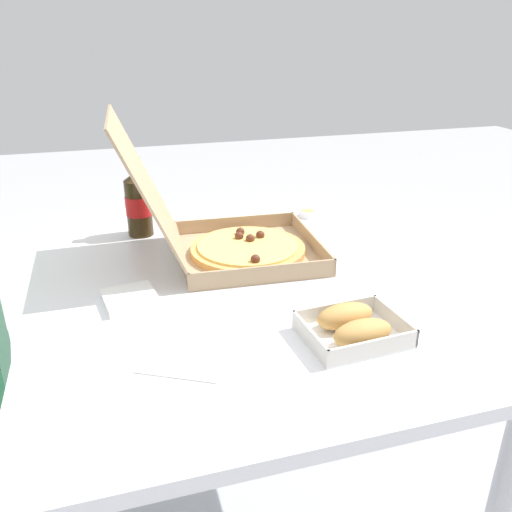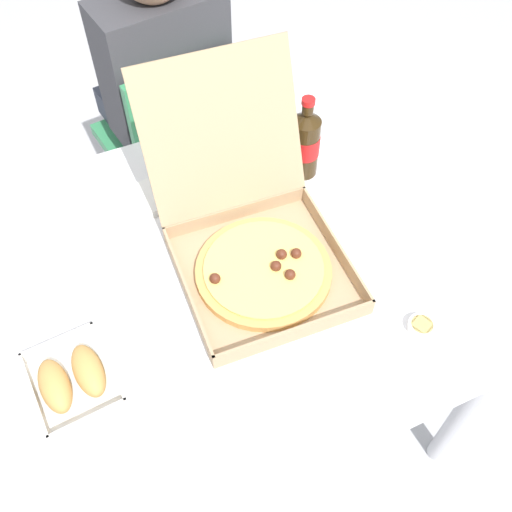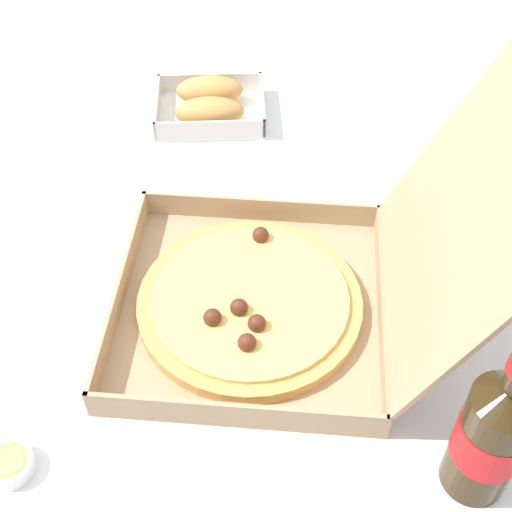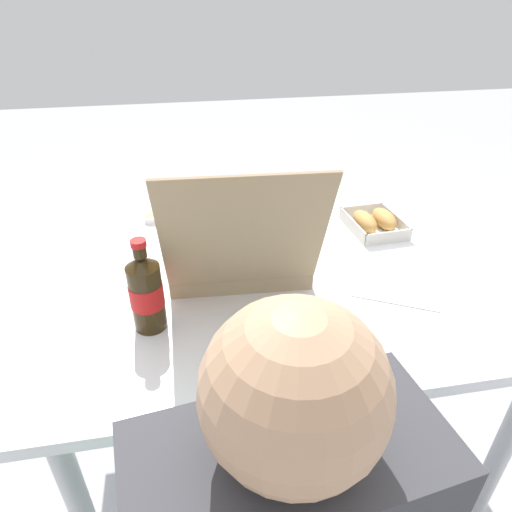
{
  "view_description": "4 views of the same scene",
  "coord_description": "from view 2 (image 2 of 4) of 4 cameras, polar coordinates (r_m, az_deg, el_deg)",
  "views": [
    {
      "loc": [
        -1.11,
        0.28,
        1.27
      ],
      "look_at": [
        0.03,
        -0.06,
        0.75
      ],
      "focal_mm": 36.68,
      "sensor_mm": 36.0,
      "label": 1
    },
    {
      "loc": [
        -0.23,
        -0.73,
        1.77
      ],
      "look_at": [
        0.09,
        -0.05,
        0.79
      ],
      "focal_mm": 40.84,
      "sensor_mm": 36.0,
      "label": 2
    },
    {
      "loc": [
        0.7,
        -0.03,
        1.47
      ],
      "look_at": [
        0.03,
        -0.05,
        0.75
      ],
      "focal_mm": 49.42,
      "sensor_mm": 36.0,
      "label": 3
    },
    {
      "loc": [
        0.24,
        1.01,
        1.4
      ],
      "look_at": [
        0.06,
        -0.0,
        0.75
      ],
      "focal_mm": 31.44,
      "sensor_mm": 36.0,
      "label": 4
    }
  ],
  "objects": [
    {
      "name": "ground_plane",
      "position": [
        1.93,
        -3.08,
        -14.27
      ],
      "size": [
        10.0,
        10.0,
        0.0
      ],
      "primitive_type": "plane",
      "color": "#B2B2B7"
    },
    {
      "name": "dining_table",
      "position": [
        1.36,
        -4.24,
        -3.44
      ],
      "size": [
        1.18,
        0.96,
        0.72
      ],
      "color": "white",
      "rests_on": "ground_plane"
    },
    {
      "name": "chair",
      "position": [
        1.98,
        -7.88,
        11.13
      ],
      "size": [
        0.45,
        0.45,
        0.83
      ],
      "color": "#338451",
      "rests_on": "ground_plane"
    },
    {
      "name": "diner_person",
      "position": [
        1.89,
        -9.44,
        16.78
      ],
      "size": [
        0.38,
        0.44,
        1.15
      ],
      "color": "#333847",
      "rests_on": "ground_plane"
    },
    {
      "name": "pizza_box_open",
      "position": [
        1.28,
        -0.01,
        1.09
      ],
      "size": [
        0.38,
        0.52,
        0.37
      ],
      "color": "tan",
      "rests_on": "dining_table"
    },
    {
      "name": "bread_side_box",
      "position": [
        1.19,
        -17.53,
        -11.45
      ],
      "size": [
        0.16,
        0.2,
        0.06
      ],
      "color": "white",
      "rests_on": "dining_table"
    },
    {
      "name": "cola_bottle",
      "position": [
        1.45,
        4.81,
        11.01
      ],
      "size": [
        0.07,
        0.07,
        0.22
      ],
      "color": "#33230F",
      "rests_on": "dining_table"
    },
    {
      "name": "paper_menu",
      "position": [
        1.38,
        -17.69,
        -0.54
      ],
      "size": [
        0.26,
        0.23,
        0.0
      ],
      "primitive_type": "cube",
      "rotation": [
        0.0,
        0.0,
        -0.49
      ],
      "color": "white",
      "rests_on": "dining_table"
    },
    {
      "name": "napkin_pile",
      "position": [
        1.45,
        -11.13,
        5.25
      ],
      "size": [
        0.13,
        0.13,
        0.02
      ],
      "primitive_type": "cube",
      "rotation": [
        0.0,
        0.0,
        0.16
      ],
      "color": "white",
      "rests_on": "dining_table"
    },
    {
      "name": "dipping_sauce_cup",
      "position": [
        1.25,
        15.89,
        -6.63
      ],
      "size": [
        0.06,
        0.06,
        0.02
      ],
      "color": "white",
      "rests_on": "dining_table"
    }
  ]
}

